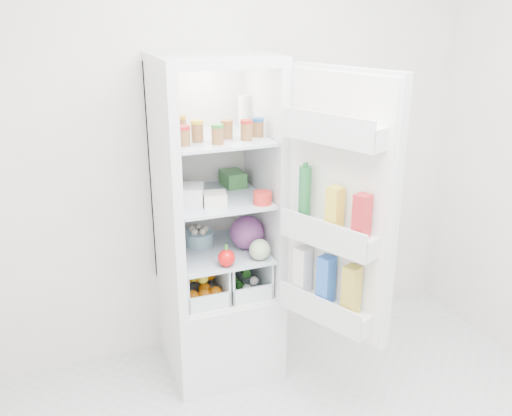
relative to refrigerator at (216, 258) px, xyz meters
name	(u,v)px	position (x,y,z in m)	size (l,w,h in m)	color
room_walls	(376,146)	(0.20, -1.25, 0.93)	(3.02, 3.02, 2.61)	silver
refrigerator	(216,258)	(0.00, 0.00, 0.00)	(0.60, 0.60, 1.80)	silver
shelf_low	(219,251)	(0.00, -0.06, 0.07)	(0.49, 0.53, 0.01)	silver
shelf_mid	(217,198)	(0.00, -0.06, 0.38)	(0.49, 0.53, 0.01)	silver
shelf_top	(216,138)	(0.00, -0.06, 0.71)	(0.49, 0.53, 0.01)	silver
crisper_left	(198,275)	(-0.12, -0.06, -0.06)	(0.23, 0.46, 0.22)	silver
crisper_right	(240,268)	(0.12, -0.06, -0.06)	(0.23, 0.46, 0.22)	silver
condiment_jars	(216,132)	(-0.02, -0.14, 0.76)	(0.46, 0.32, 0.08)	#B21919
squeeze_bottle	(243,112)	(0.20, 0.08, 0.81)	(0.05, 0.05, 0.18)	white
tub_white	(189,195)	(-0.17, -0.12, 0.44)	(0.15, 0.15, 0.10)	white
tub_cream	(215,199)	(-0.05, -0.19, 0.43)	(0.12, 0.12, 0.07)	white
tin_red	(262,198)	(0.19, -0.25, 0.42)	(0.10, 0.10, 0.06)	red
foil_tray	(180,188)	(-0.16, 0.10, 0.41)	(0.16, 0.12, 0.04)	silver
tub_green	(233,179)	(0.14, 0.08, 0.44)	(0.11, 0.15, 0.09)	#397D3A
red_cabbage	(247,232)	(0.15, -0.10, 0.18)	(0.19, 0.19, 0.19)	#63215C
bell_pepper	(226,258)	(-0.02, -0.28, 0.13)	(0.09, 0.09, 0.09)	red
mushroom_bowl	(199,238)	(-0.08, 0.04, 0.12)	(0.16, 0.16, 0.08)	#85B4C7
salad_bag	(260,250)	(0.17, -0.26, 0.14)	(0.11, 0.11, 0.11)	#A1BA8C
citrus_pile	(200,282)	(-0.12, -0.09, -0.08)	(0.20, 0.31, 0.16)	orange
veg_pile	(241,276)	(0.13, -0.06, -0.10)	(0.16, 0.30, 0.10)	#1F511B
fridge_door	(337,214)	(0.42, -0.61, 0.43)	(0.38, 0.57, 1.30)	silver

